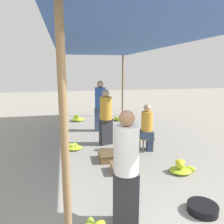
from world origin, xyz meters
TOP-DOWN VIEW (x-y plane):
  - canopy_post_front_left at (-1.31, 0.30)m, footprint 0.08×0.08m
  - canopy_post_back_left at (-1.31, 7.94)m, footprint 0.08×0.08m
  - canopy_post_back_right at (1.31, 7.94)m, footprint 0.08×0.08m
  - canopy_tarp at (0.00, 4.12)m, footprint 3.02×8.04m
  - vendor_foreground at (-0.50, 0.98)m, footprint 0.42×0.42m
  - stool at (0.81, 3.57)m, footprint 0.34×0.34m
  - vendor_seated at (0.83, 3.58)m, footprint 0.40×0.40m
  - basin_black at (0.72, 0.92)m, footprint 0.46×0.46m
  - banana_pile_left_1 at (-0.82, 7.40)m, footprint 0.62×0.59m
  - banana_pile_left_2 at (-1.11, 4.08)m, footprint 0.44×0.48m
  - banana_pile_right_0 at (1.09, 2.18)m, footprint 0.56×0.43m
  - banana_pile_right_1 at (0.66, 4.37)m, footprint 0.56×0.52m
  - banana_pile_right_2 at (0.95, 5.14)m, footprint 0.45×0.41m
  - banana_pile_right_3 at (0.90, 7.17)m, footprint 0.49×0.55m
  - crate_near at (-0.17, 2.50)m, footprint 0.43×0.43m
  - crate_mid at (-0.28, 3.16)m, footprint 0.53×0.53m
  - shopper_walking_mid at (-0.16, 4.29)m, footprint 0.43×0.43m
  - shopper_walking_far at (-0.09, 5.72)m, footprint 0.40×0.38m

SIDE VIEW (x-z plane):
  - basin_black at x=0.72m, z-range 0.00..0.13m
  - banana_pile_right_1 at x=0.66m, z-range -0.02..0.15m
  - banana_pile_right_3 at x=0.90m, z-range -0.01..0.15m
  - banana_pile_left_2 at x=-1.11m, z-range -0.02..0.16m
  - banana_pile_left_1 at x=-0.82m, z-range -0.06..0.21m
  - crate_near at x=-0.17m, z-range 0.00..0.18m
  - banana_pile_right_2 at x=0.95m, z-range -0.06..0.24m
  - crate_mid at x=-0.28m, z-range 0.00..0.18m
  - banana_pile_right_0 at x=1.09m, z-range -0.05..0.24m
  - stool at x=0.81m, z-range 0.11..0.48m
  - vendor_seated at x=0.83m, z-range 0.02..1.29m
  - shopper_walking_mid at x=-0.16m, z-range 0.03..1.64m
  - vendor_foreground at x=-0.50m, z-range 0.03..1.67m
  - shopper_walking_far at x=-0.09m, z-range 0.03..1.81m
  - canopy_post_front_left at x=-1.31m, z-range 0.00..2.77m
  - canopy_post_back_left at x=-1.31m, z-range 0.00..2.77m
  - canopy_post_back_right at x=1.31m, z-range 0.00..2.77m
  - canopy_tarp at x=0.00m, z-range 2.77..2.81m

